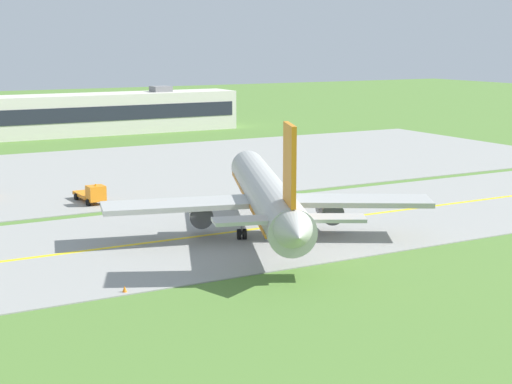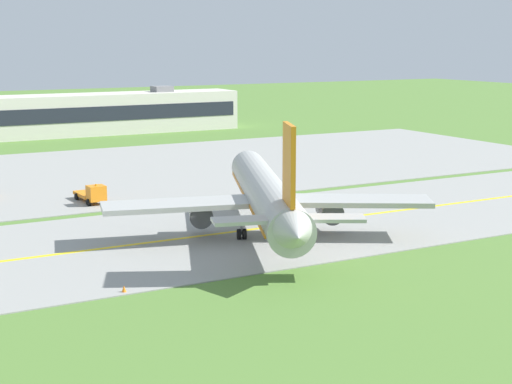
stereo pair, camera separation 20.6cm
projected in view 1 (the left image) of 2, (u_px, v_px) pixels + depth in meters
name	position (u px, v px, depth m)	size (l,w,h in m)	color
ground_plane	(197.00, 237.00, 77.92)	(500.00, 500.00, 0.00)	#517A33
taxiway_strip	(197.00, 237.00, 77.91)	(240.00, 28.00, 0.10)	gray
apron_pad	(142.00, 170.00, 118.80)	(140.00, 52.00, 0.10)	gray
taxiway_centreline	(197.00, 236.00, 77.90)	(220.00, 0.60, 0.01)	yellow
airplane_lead	(266.00, 195.00, 77.99)	(31.30, 37.95, 12.70)	#ADADA8
service_truck_fuel	(92.00, 194.00, 93.83)	(2.59, 6.49, 2.59)	orange
terminal_building	(115.00, 113.00, 166.48)	(52.83, 10.11, 9.57)	beige
traffic_cone_near_edge	(125.00, 289.00, 60.63)	(0.44, 0.44, 0.60)	orange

